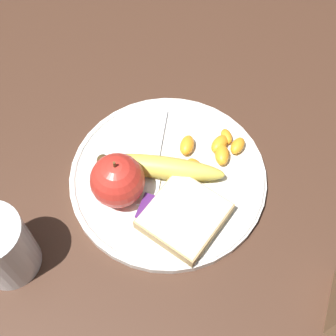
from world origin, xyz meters
TOP-DOWN VIEW (x-y plane):
  - ground_plane at (0.00, 0.00)m, footprint 3.00×3.00m
  - plate at (0.00, 0.00)m, footprint 0.28×0.28m
  - juice_glass at (0.18, -0.15)m, footprint 0.08×0.08m
  - apple at (0.05, -0.05)m, footprint 0.07×0.07m
  - banana at (0.00, -0.01)m, footprint 0.07×0.18m
  - bread_slice at (0.06, 0.04)m, footprint 0.12×0.12m
  - fork at (-0.01, -0.02)m, footprint 0.16×0.05m
  - jam_packet at (0.07, -0.00)m, footprint 0.04×0.03m
  - orange_segment_0 at (-0.05, 0.01)m, footprint 0.03×0.02m
  - orange_segment_1 at (-0.02, 0.03)m, footprint 0.04×0.04m
  - orange_segment_2 at (-0.07, 0.05)m, footprint 0.04×0.03m
  - orange_segment_3 at (-0.05, 0.06)m, footprint 0.04×0.03m
  - orange_segment_4 at (-0.08, 0.08)m, footprint 0.03×0.02m
  - orange_segment_5 at (-0.09, 0.06)m, footprint 0.03×0.03m

SIDE VIEW (x-z plane):
  - ground_plane at x=0.00m, z-range 0.00..0.00m
  - plate at x=0.00m, z-range 0.00..0.02m
  - fork at x=-0.01m, z-range 0.01..0.02m
  - orange_segment_5 at x=-0.09m, z-range 0.01..0.03m
  - orange_segment_4 at x=-0.08m, z-range 0.01..0.03m
  - orange_segment_2 at x=-0.07m, z-range 0.01..0.03m
  - orange_segment_0 at x=-0.05m, z-range 0.01..0.03m
  - orange_segment_3 at x=-0.05m, z-range 0.01..0.03m
  - orange_segment_1 at x=-0.02m, z-range 0.01..0.03m
  - jam_packet at x=0.07m, z-range 0.01..0.03m
  - bread_slice at x=0.06m, z-range 0.01..0.03m
  - banana at x=0.00m, z-range 0.01..0.04m
  - juice_glass at x=0.18m, z-range 0.00..0.10m
  - apple at x=0.05m, z-range 0.01..0.09m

